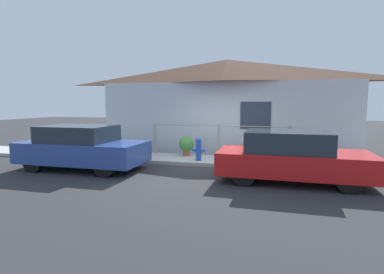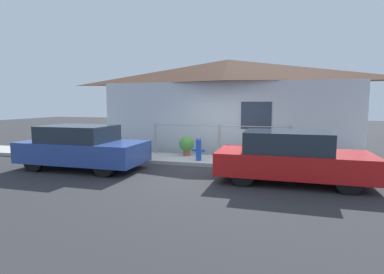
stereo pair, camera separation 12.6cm
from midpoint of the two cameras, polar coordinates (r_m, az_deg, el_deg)
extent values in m
plane|color=#2D2D30|center=(9.36, 3.28, -5.80)|extent=(60.00, 60.00, 0.00)
cube|color=#B2AFA8|center=(10.12, 4.14, -4.53)|extent=(24.00, 1.60, 0.12)
cube|color=silver|center=(11.45, 5.52, 3.49)|extent=(9.82, 0.12, 2.80)
cube|color=#2D3847|center=(11.25, 11.68, 4.05)|extent=(1.10, 0.04, 1.00)
pyramid|color=brown|center=(12.53, 6.35, 12.31)|extent=(10.22, 2.20, 0.94)
cylinder|color=#999993|center=(11.30, -7.32, -0.24)|extent=(0.10, 0.10, 1.12)
cylinder|color=#999993|center=(10.66, 4.78, -0.61)|extent=(0.10, 0.10, 1.12)
cylinder|color=#999993|center=(10.54, 17.76, -0.97)|extent=(0.10, 0.10, 1.12)
cylinder|color=#999993|center=(10.61, 4.80, 2.14)|extent=(4.80, 0.03, 0.03)
cube|color=#2D4793|center=(9.61, -20.36, -2.63)|extent=(3.74, 1.74, 0.61)
cube|color=#232D38|center=(9.63, -21.21, 0.62)|extent=(2.06, 1.52, 0.48)
cylinder|color=black|center=(9.67, -12.20, -3.70)|extent=(0.61, 0.21, 0.61)
cylinder|color=black|center=(8.42, -16.72, -5.31)|extent=(0.61, 0.21, 0.61)
cylinder|color=black|center=(10.90, -23.07, -2.94)|extent=(0.61, 0.21, 0.61)
cylinder|color=black|center=(9.81, -28.29, -4.17)|extent=(0.61, 0.21, 0.61)
cube|color=red|center=(7.96, 18.23, -4.63)|extent=(3.75, 1.78, 0.56)
cube|color=#232D38|center=(7.88, 17.29, -0.78)|extent=(2.08, 1.53, 0.51)
cylinder|color=black|center=(8.84, 25.48, -5.26)|extent=(0.57, 0.21, 0.57)
cylinder|color=black|center=(7.45, 27.37, -7.43)|extent=(0.57, 0.21, 0.57)
cylinder|color=black|center=(8.74, 10.39, -4.87)|extent=(0.57, 0.21, 0.57)
cylinder|color=black|center=(7.33, 9.34, -7.01)|extent=(0.57, 0.21, 0.57)
cylinder|color=blue|center=(9.78, 0.88, -2.71)|extent=(0.19, 0.19, 0.62)
sphere|color=blue|center=(9.73, 0.89, -0.70)|extent=(0.20, 0.20, 0.20)
cylinder|color=blue|center=(9.80, 0.12, -2.51)|extent=(0.17, 0.08, 0.08)
cylinder|color=blue|center=(9.74, 1.65, -2.57)|extent=(0.17, 0.08, 0.08)
cylinder|color=#9E5638|center=(10.72, -1.41, -2.99)|extent=(0.25, 0.25, 0.22)
sphere|color=#4C8E3D|center=(10.68, -1.42, -1.33)|extent=(0.54, 0.54, 0.54)
cylinder|color=brown|center=(11.59, -13.27, -2.47)|extent=(0.23, 0.23, 0.21)
sphere|color=#235B28|center=(11.56, -13.30, -1.30)|extent=(0.36, 0.36, 0.36)
cylinder|color=brown|center=(10.13, 15.27, -3.93)|extent=(0.31, 0.31, 0.16)
sphere|color=#235B28|center=(10.09, 15.32, -2.41)|extent=(0.51, 0.51, 0.51)
camera|label=1|loc=(0.06, -90.37, -0.04)|focal=28.00mm
camera|label=2|loc=(0.06, 89.63, 0.04)|focal=28.00mm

